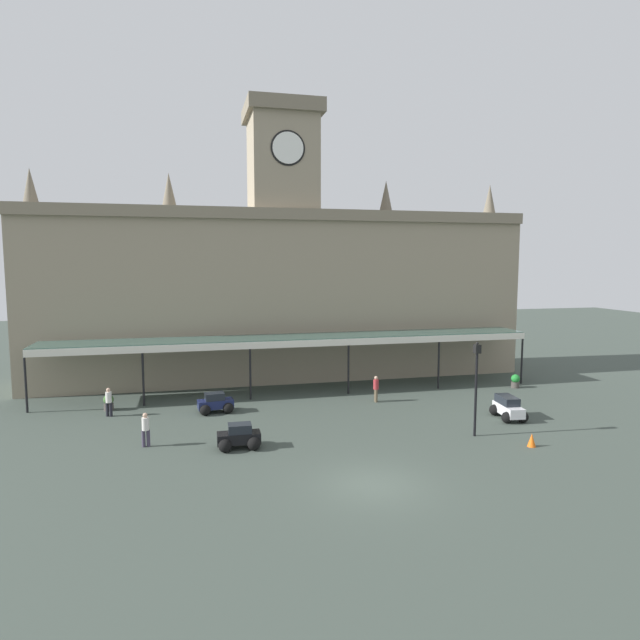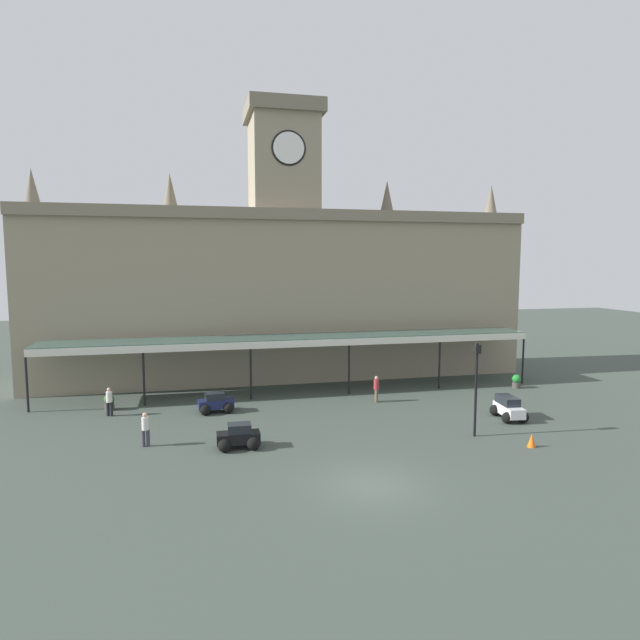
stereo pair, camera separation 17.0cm
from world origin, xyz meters
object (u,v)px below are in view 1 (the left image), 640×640
(traffic_cone, at_px, (532,440))
(car_white_estate, at_px, (508,409))
(pedestrian_beside_cars, at_px, (146,428))
(planter_by_canopy, at_px, (109,402))
(pedestrian_near_entrance, at_px, (376,388))
(planter_near_kerb, at_px, (515,381))
(car_black_sedan, at_px, (239,438))
(car_navy_sedan, at_px, (215,404))
(victorian_lamppost, at_px, (476,378))
(pedestrian_crossing_forecourt, at_px, (109,401))

(traffic_cone, bearing_deg, car_white_estate, 70.70)
(pedestrian_beside_cars, height_order, planter_by_canopy, pedestrian_beside_cars)
(pedestrian_near_entrance, height_order, planter_near_kerb, pedestrian_near_entrance)
(car_black_sedan, bearing_deg, planter_near_kerb, 21.63)
(car_navy_sedan, bearing_deg, pedestrian_near_entrance, 0.61)
(car_navy_sedan, bearing_deg, car_white_estate, -17.70)
(planter_near_kerb, bearing_deg, planter_by_canopy, 178.96)
(car_white_estate, height_order, victorian_lamppost, victorian_lamppost)
(pedestrian_crossing_forecourt, height_order, pedestrian_beside_cars, same)
(victorian_lamppost, bearing_deg, pedestrian_beside_cars, 172.20)
(victorian_lamppost, bearing_deg, pedestrian_near_entrance, 109.44)
(pedestrian_beside_cars, bearing_deg, car_black_sedan, -16.11)
(pedestrian_beside_cars, bearing_deg, car_navy_sedan, 56.11)
(pedestrian_crossing_forecourt, relative_size, pedestrian_beside_cars, 1.00)
(car_white_estate, bearing_deg, planter_by_canopy, 162.33)
(car_white_estate, bearing_deg, pedestrian_crossing_forecourt, 165.41)
(pedestrian_beside_cars, relative_size, planter_by_canopy, 1.74)
(planter_by_canopy, bearing_deg, pedestrian_crossing_forecourt, -81.06)
(pedestrian_crossing_forecourt, bearing_deg, planter_by_canopy, 98.94)
(victorian_lamppost, relative_size, planter_by_canopy, 5.07)
(pedestrian_near_entrance, xyz_separation_m, victorian_lamppost, (2.68, -7.59, 2.12))
(car_white_estate, distance_m, car_black_sedan, 15.37)
(car_black_sedan, bearing_deg, pedestrian_beside_cars, 163.89)
(pedestrian_beside_cars, height_order, traffic_cone, pedestrian_beside_cars)
(planter_by_canopy, bearing_deg, planter_near_kerb, -1.04)
(traffic_cone, distance_m, planter_near_kerb, 12.76)
(planter_by_canopy, bearing_deg, pedestrian_near_entrance, -6.54)
(car_black_sedan, relative_size, planter_near_kerb, 2.15)
(planter_near_kerb, bearing_deg, car_navy_sedan, -175.97)
(car_white_estate, relative_size, pedestrian_crossing_forecourt, 1.40)
(car_black_sedan, relative_size, pedestrian_beside_cars, 1.24)
(planter_near_kerb, bearing_deg, victorian_lamppost, -132.59)
(car_white_estate, distance_m, victorian_lamppost, 4.81)
(traffic_cone, xyz_separation_m, planter_near_kerb, (6.37, 11.05, 0.16))
(pedestrian_crossing_forecourt, xyz_separation_m, planter_by_canopy, (-0.21, 1.36, -0.42))
(planter_by_canopy, bearing_deg, traffic_cone, -29.03)
(car_navy_sedan, height_order, pedestrian_crossing_forecourt, pedestrian_crossing_forecourt)
(pedestrian_crossing_forecourt, xyz_separation_m, pedestrian_near_entrance, (16.06, -0.51, 0.00))
(pedestrian_near_entrance, bearing_deg, planter_near_kerb, 7.16)
(pedestrian_crossing_forecourt, bearing_deg, victorian_lamppost, -23.36)
(pedestrian_beside_cars, bearing_deg, planter_by_canopy, 110.45)
(car_white_estate, xyz_separation_m, pedestrian_beside_cars, (-19.67, -0.10, 0.34))
(pedestrian_crossing_forecourt, xyz_separation_m, planter_near_kerb, (26.97, 0.86, -0.42))
(pedestrian_beside_cars, height_order, planter_near_kerb, pedestrian_beside_cars)
(pedestrian_beside_cars, relative_size, victorian_lamppost, 0.34)
(victorian_lamppost, bearing_deg, planter_near_kerb, 47.41)
(car_white_estate, xyz_separation_m, victorian_lamppost, (-3.41, -2.33, 2.46))
(car_black_sedan, bearing_deg, car_white_estate, 5.06)
(car_black_sedan, xyz_separation_m, planter_by_canopy, (-7.05, 8.48, -0.01))
(car_black_sedan, distance_m, car_navy_sedan, 6.56)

